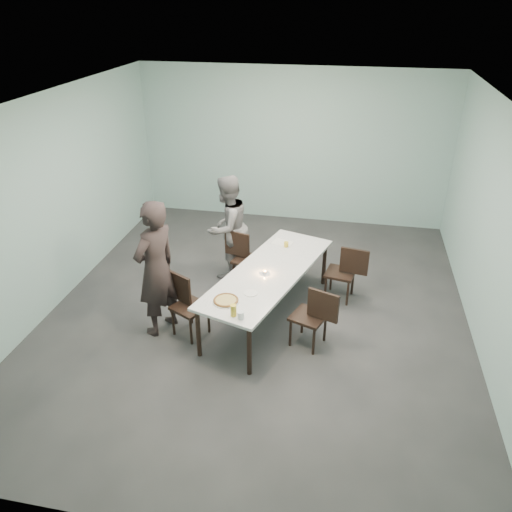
% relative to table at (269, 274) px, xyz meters
% --- Properties ---
extents(ground, '(7.00, 7.00, 0.00)m').
position_rel_table_xyz_m(ground, '(-0.17, 0.09, -0.69)').
color(ground, '#333335').
rests_on(ground, ground).
extents(room_shell, '(6.02, 7.02, 3.01)m').
position_rel_table_xyz_m(room_shell, '(-0.17, 0.09, 1.33)').
color(room_shell, '#99C1BE').
rests_on(room_shell, ground).
extents(table, '(1.63, 2.75, 0.75)m').
position_rel_table_xyz_m(table, '(0.00, 0.00, 0.00)').
color(table, white).
rests_on(table, ground).
extents(chair_near_left, '(0.65, 0.57, 0.87)m').
position_rel_table_xyz_m(chair_near_left, '(-1.03, -0.58, -0.19)').
color(chair_near_left, black).
rests_on(chair_near_left, ground).
extents(chair_far_left, '(0.65, 0.51, 0.87)m').
position_rel_table_xyz_m(chair_far_left, '(-0.55, 0.85, -0.19)').
color(chair_far_left, black).
rests_on(chair_far_left, ground).
extents(chair_near_right, '(0.65, 0.54, 0.87)m').
position_rel_table_xyz_m(chair_near_right, '(0.70, -0.56, -0.19)').
color(chair_near_right, black).
rests_on(chair_near_right, ground).
extents(chair_far_right, '(0.64, 0.49, 0.87)m').
position_rel_table_xyz_m(chair_far_right, '(1.06, 0.68, -0.19)').
color(chair_far_right, black).
rests_on(chair_far_right, ground).
extents(diner_near, '(0.70, 0.82, 1.91)m').
position_rel_table_xyz_m(diner_near, '(-1.40, -0.60, 0.26)').
color(diner_near, black).
rests_on(diner_near, ground).
extents(diner_far, '(0.95, 1.03, 1.70)m').
position_rel_table_xyz_m(diner_far, '(-0.86, 1.08, 0.16)').
color(diner_far, slate).
rests_on(diner_far, ground).
extents(pizza, '(0.34, 0.34, 0.04)m').
position_rel_table_xyz_m(pizza, '(-0.39, -0.87, 0.08)').
color(pizza, white).
rests_on(pizza, table).
extents(side_plate, '(0.18, 0.18, 0.01)m').
position_rel_table_xyz_m(side_plate, '(-0.13, -0.62, 0.06)').
color(side_plate, white).
rests_on(side_plate, table).
extents(beer_glass, '(0.08, 0.08, 0.15)m').
position_rel_table_xyz_m(beer_glass, '(-0.23, -1.15, 0.13)').
color(beer_glass, gold).
rests_on(beer_glass, table).
extents(water_tumbler, '(0.08, 0.08, 0.09)m').
position_rel_table_xyz_m(water_tumbler, '(-0.13, -1.18, 0.10)').
color(water_tumbler, silver).
rests_on(water_tumbler, table).
extents(tealight, '(0.06, 0.06, 0.05)m').
position_rel_table_xyz_m(tealight, '(-0.04, -0.09, 0.08)').
color(tealight, silver).
rests_on(tealight, table).
extents(amber_tumbler, '(0.07, 0.07, 0.08)m').
position_rel_table_xyz_m(amber_tumbler, '(0.14, 0.77, 0.10)').
color(amber_tumbler, gold).
rests_on(amber_tumbler, table).
extents(menu, '(0.35, 0.30, 0.01)m').
position_rel_table_xyz_m(menu, '(0.06, 0.89, 0.06)').
color(menu, silver).
rests_on(menu, table).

